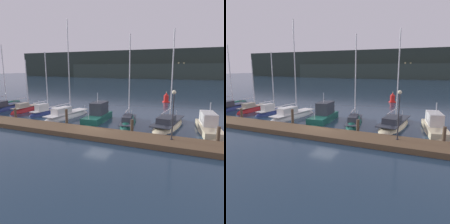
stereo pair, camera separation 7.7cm
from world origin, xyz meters
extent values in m
plane|color=#1E3347|center=(0.00, 0.00, 0.00)|extent=(400.00, 400.00, 0.00)
cube|color=brown|center=(0.00, -1.77, 0.23)|extent=(44.87, 2.80, 0.45)
cylinder|color=#4C3D2D|center=(-10.90, -0.12, 0.73)|extent=(0.28, 0.28, 1.45)
cylinder|color=#4C3D2D|center=(-3.63, -0.12, 0.95)|extent=(0.28, 0.28, 1.91)
cylinder|color=#4C3D2D|center=(3.63, -0.12, 0.73)|extent=(0.28, 0.28, 1.46)
cylinder|color=#4C3D2D|center=(10.90, -0.12, 0.78)|extent=(0.28, 0.28, 1.57)
ellipsoid|color=navy|center=(-17.87, 4.22, 0.00)|extent=(3.23, 8.60, 1.59)
cube|color=#333842|center=(-17.87, 4.22, 0.64)|extent=(2.71, 7.22, 0.08)
cylinder|color=silver|center=(-17.97, 4.88, 5.06)|extent=(0.12, 0.12, 8.83)
cylinder|color=silver|center=(-18.46, 8.03, 0.89)|extent=(0.04, 0.04, 0.50)
ellipsoid|color=red|center=(-14.13, 4.91, 0.00)|extent=(1.51, 5.85, 1.54)
cube|color=#A39984|center=(-14.13, 4.91, 0.66)|extent=(1.27, 4.91, 0.08)
cube|color=#A39984|center=(-14.12, 4.21, 0.98)|extent=(0.87, 1.88, 0.55)
cylinder|color=silver|center=(-14.14, 5.38, 3.98)|extent=(0.12, 0.12, 6.63)
cylinder|color=silver|center=(-14.12, 4.33, 1.93)|extent=(0.13, 2.10, 0.09)
cylinder|color=silver|center=(-14.18, 7.59, 0.91)|extent=(0.04, 0.04, 0.50)
ellipsoid|color=navy|center=(-10.29, 4.53, 0.00)|extent=(2.26, 5.53, 1.35)
cube|color=silver|center=(-10.29, 4.53, 0.52)|extent=(1.90, 4.64, 0.08)
cube|color=silver|center=(-10.38, 3.89, 0.99)|extent=(1.13, 1.83, 0.87)
cylinder|color=silver|center=(-10.22, 4.95, 4.37)|extent=(0.12, 0.12, 7.71)
cylinder|color=silver|center=(-10.40, 3.77, 1.73)|extent=(0.45, 2.38, 0.09)
cylinder|color=silver|center=(-9.92, 6.97, 0.77)|extent=(0.04, 0.04, 0.50)
ellipsoid|color=white|center=(-6.17, 3.64, 0.00)|extent=(2.96, 8.06, 1.49)
cube|color=silver|center=(-6.17, 3.64, 0.63)|extent=(2.49, 6.77, 0.08)
cube|color=silver|center=(-6.30, 2.70, 1.05)|extent=(1.48, 2.65, 0.77)
cylinder|color=silver|center=(-6.09, 4.26, 6.24)|extent=(0.12, 0.12, 11.23)
cylinder|color=silver|center=(-6.34, 2.42, 1.77)|extent=(0.59, 3.68, 0.09)
cylinder|color=silver|center=(-5.69, 7.22, 0.88)|extent=(0.04, 0.04, 0.50)
ellipsoid|color=#195647|center=(-1.79, 3.44, 0.00)|extent=(2.54, 6.00, 0.97)
cube|color=#195647|center=(-1.79, 3.44, 0.38)|extent=(2.33, 5.40, 0.76)
cube|color=#333842|center=(-1.84, 4.02, 1.47)|extent=(1.62, 2.68, 1.42)
cube|color=black|center=(-1.93, 5.19, 1.68)|extent=(1.28, 0.37, 0.63)
cylinder|color=silver|center=(-1.80, 3.56, 2.77)|extent=(0.07, 0.07, 1.18)
cylinder|color=silver|center=(-1.60, 0.99, 1.06)|extent=(0.04, 0.04, 0.60)
ellipsoid|color=#195647|center=(1.95, 3.70, 0.00)|extent=(2.87, 7.06, 1.51)
cube|color=#333842|center=(1.95, 3.70, 0.45)|extent=(2.41, 5.93, 0.08)
cube|color=#333842|center=(2.12, 2.89, 0.81)|extent=(1.34, 2.34, 0.63)
cylinder|color=silver|center=(1.85, 4.24, 5.09)|extent=(0.12, 0.12, 9.28)
cylinder|color=silver|center=(2.13, 2.82, 1.72)|extent=(0.66, 2.87, 0.09)
cylinder|color=silver|center=(1.33, 6.81, 0.70)|extent=(0.04, 0.04, 0.50)
ellipsoid|color=beige|center=(6.25, 4.53, 0.00)|extent=(3.21, 8.23, 1.23)
cube|color=#333842|center=(6.25, 4.53, 0.56)|extent=(2.70, 6.91, 0.08)
cube|color=#333842|center=(6.15, 3.57, 0.91)|extent=(1.69, 2.70, 0.61)
cylinder|color=silver|center=(6.32, 5.17, 5.35)|extent=(0.12, 0.12, 9.57)
cylinder|color=silver|center=(6.13, 3.44, 1.81)|extent=(0.45, 3.48, 0.09)
cylinder|color=silver|center=(6.63, 8.20, 0.81)|extent=(0.04, 0.04, 0.50)
ellipsoid|color=beige|center=(10.27, 3.69, 0.00)|extent=(2.99, 6.66, 0.95)
cube|color=beige|center=(10.27, 3.69, 0.32)|extent=(2.73, 6.00, 0.65)
cube|color=silver|center=(10.16, 4.33, 1.24)|extent=(1.76, 3.01, 1.18)
cube|color=black|center=(9.93, 5.59, 1.41)|extent=(1.15, 0.44, 0.53)
cylinder|color=silver|center=(10.25, 3.82, 2.37)|extent=(0.07, 0.07, 1.10)
cylinder|color=silver|center=(10.75, 1.04, 0.95)|extent=(0.04, 0.04, 0.60)
cylinder|color=red|center=(3.23, 21.21, 0.08)|extent=(1.31, 1.31, 0.16)
cylinder|color=red|center=(3.23, 21.21, 0.73)|extent=(0.87, 0.87, 1.15)
cone|color=red|center=(3.23, 21.21, 1.56)|extent=(0.61, 0.61, 0.50)
sphere|color=#F9EAB7|center=(3.23, 21.21, 1.86)|extent=(0.16, 0.16, 0.16)
cylinder|color=#2D2D33|center=(7.43, -1.40, 0.48)|extent=(0.24, 0.24, 0.06)
cylinder|color=#2D2D33|center=(7.43, -1.40, 2.34)|extent=(0.10, 0.10, 3.66)
sphere|color=#F9EAB7|center=(7.43, -1.40, 4.31)|extent=(0.32, 0.32, 0.32)
cube|color=#28332D|center=(0.00, 121.03, 8.50)|extent=(240.00, 16.00, 17.00)
cube|color=#333F39|center=(0.36, 111.03, 4.23)|extent=(144.00, 10.00, 8.45)
cube|color=#F4DB8C|center=(6.32, 112.98, 7.87)|extent=(0.80, 0.10, 0.80)
cube|color=#F4DB8C|center=(-32.62, 112.98, 6.92)|extent=(0.80, 0.10, 0.80)
cube|color=#F4DB8C|center=(-48.56, 112.98, 8.23)|extent=(0.80, 0.10, 0.80)
cube|color=#F4DB8C|center=(-2.54, 112.98, 8.75)|extent=(0.80, 0.10, 0.80)
cube|color=#F4DB8C|center=(-30.43, 112.98, 1.42)|extent=(0.80, 0.10, 0.80)
cube|color=#F4DB8C|center=(-56.57, 112.98, 2.75)|extent=(0.80, 0.10, 0.80)
cube|color=#F4DB8C|center=(13.62, 112.98, 3.96)|extent=(0.80, 0.10, 0.80)
cube|color=#F4DB8C|center=(-47.92, 112.98, 1.89)|extent=(0.80, 0.10, 0.80)
cube|color=#F4DB8C|center=(-59.30, 112.98, 3.02)|extent=(0.80, 0.10, 0.80)
cube|color=#F4DB8C|center=(-5.47, 112.98, 8.91)|extent=(0.80, 0.10, 0.80)
ellipsoid|color=#195647|center=(-22.82, 10.63, 0.00)|extent=(1.70, 2.58, 0.56)
cube|color=brown|center=(-22.82, 10.63, 0.22)|extent=(0.81, 0.70, 0.06)
camera|label=1|loc=(9.65, -18.92, 6.17)|focal=35.00mm
camera|label=2|loc=(9.72, -18.89, 6.17)|focal=35.00mm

